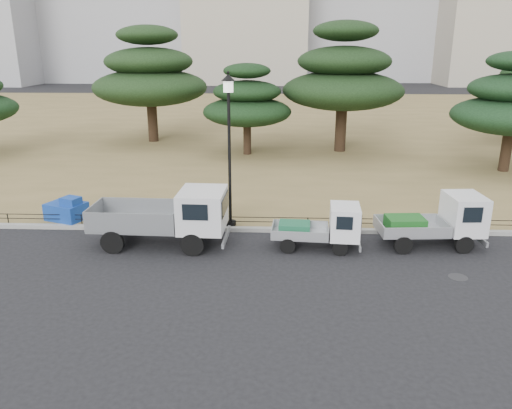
{
  "coord_description": "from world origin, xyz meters",
  "views": [
    {
      "loc": [
        0.72,
        -15.68,
        6.98
      ],
      "look_at": [
        0.0,
        2.0,
        1.3
      ],
      "focal_mm": 35.0,
      "sensor_mm": 36.0,
      "label": 1
    }
  ],
  "objects_px": {
    "truck_kei_front": "(323,227)",
    "tarp_pile": "(67,210)",
    "street_lamp": "(229,126)",
    "truck_kei_rear": "(438,221)",
    "truck_large": "(167,215)"
  },
  "relations": [
    {
      "from": "truck_kei_rear",
      "to": "tarp_pile",
      "type": "relative_size",
      "value": 2.12
    },
    {
      "from": "street_lamp",
      "to": "tarp_pile",
      "type": "relative_size",
      "value": 3.29
    },
    {
      "from": "truck_large",
      "to": "truck_kei_rear",
      "type": "relative_size",
      "value": 1.3
    },
    {
      "from": "street_lamp",
      "to": "tarp_pile",
      "type": "bearing_deg",
      "value": 176.7
    },
    {
      "from": "truck_large",
      "to": "truck_kei_rear",
      "type": "bearing_deg",
      "value": 3.9
    },
    {
      "from": "street_lamp",
      "to": "truck_large",
      "type": "bearing_deg",
      "value": -138.99
    },
    {
      "from": "truck_kei_front",
      "to": "street_lamp",
      "type": "relative_size",
      "value": 0.54
    },
    {
      "from": "tarp_pile",
      "to": "truck_kei_rear",
      "type": "bearing_deg",
      "value": -7.43
    },
    {
      "from": "truck_kei_front",
      "to": "tarp_pile",
      "type": "bearing_deg",
      "value": 171.56
    },
    {
      "from": "truck_kei_rear",
      "to": "street_lamp",
      "type": "height_order",
      "value": "street_lamp"
    },
    {
      "from": "truck_kei_front",
      "to": "truck_kei_rear",
      "type": "height_order",
      "value": "truck_kei_rear"
    },
    {
      "from": "street_lamp",
      "to": "tarp_pile",
      "type": "distance_m",
      "value": 7.62
    },
    {
      "from": "street_lamp",
      "to": "truck_kei_rear",
      "type": "bearing_deg",
      "value": -11.01
    },
    {
      "from": "truck_kei_front",
      "to": "truck_kei_rear",
      "type": "xyz_separation_m",
      "value": [
        4.15,
        0.42,
        0.15
      ]
    },
    {
      "from": "truck_kei_front",
      "to": "truck_large",
      "type": "bearing_deg",
      "value": -176.62
    }
  ]
}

